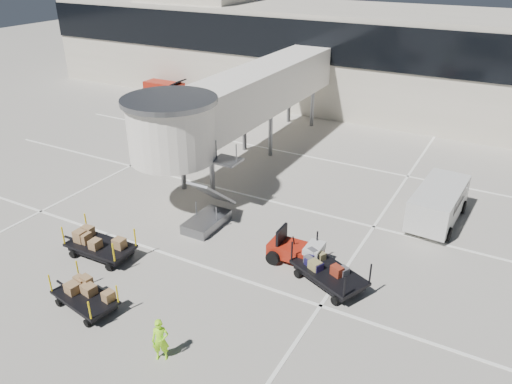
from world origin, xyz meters
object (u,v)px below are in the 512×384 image
(baggage_tug, at_px, (297,251))
(minivan, at_px, (439,200))
(box_cart_near, at_px, (84,297))
(box_cart_far, at_px, (101,246))
(suitcase_cart, at_px, (330,274))
(belt_loader, at_px, (165,90))
(ground_worker, at_px, (160,340))

(baggage_tug, height_order, minivan, minivan)
(box_cart_near, xyz_separation_m, box_cart_far, (-2.04, 2.97, 0.07))
(suitcase_cart, xyz_separation_m, belt_loader, (-23.84, 19.31, 0.17))
(suitcase_cart, relative_size, belt_loader, 0.99)
(box_cart_near, bearing_deg, box_cart_far, 134.29)
(suitcase_cart, distance_m, belt_loader, 30.68)
(ground_worker, bearing_deg, suitcase_cart, 30.78)
(ground_worker, bearing_deg, belt_loader, 96.62)
(box_cart_near, bearing_deg, belt_loader, 132.14)
(suitcase_cart, xyz_separation_m, minivan, (2.79, 7.86, 0.56))
(baggage_tug, relative_size, box_cart_near, 0.71)
(box_cart_near, relative_size, belt_loader, 0.86)
(box_cart_far, height_order, belt_loader, belt_loader)
(baggage_tug, xyz_separation_m, box_cart_far, (-7.96, -3.85, -0.03))
(belt_loader, bearing_deg, box_cart_near, -57.37)
(ground_worker, distance_m, minivan, 15.81)
(suitcase_cart, distance_m, ground_worker, 7.51)
(baggage_tug, distance_m, box_cart_near, 9.03)
(suitcase_cart, bearing_deg, belt_loader, 165.50)
(minivan, bearing_deg, baggage_tug, -120.63)
(box_cart_far, distance_m, belt_loader, 26.30)
(baggage_tug, xyz_separation_m, minivan, (4.70, 7.00, 0.54))
(suitcase_cart, bearing_deg, ground_worker, -93.24)
(box_cart_far, height_order, minivan, minivan)
(baggage_tug, bearing_deg, box_cart_far, -155.17)
(suitcase_cart, bearing_deg, minivan, 95.00)
(box_cart_near, relative_size, box_cart_far, 0.89)
(baggage_tug, xyz_separation_m, belt_loader, (-21.92, 18.44, 0.16))
(baggage_tug, xyz_separation_m, suitcase_cart, (1.91, -0.87, -0.01))
(box_cart_far, bearing_deg, belt_loader, 120.87)
(ground_worker, bearing_deg, box_cart_near, 139.41)
(ground_worker, height_order, belt_loader, belt_loader)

